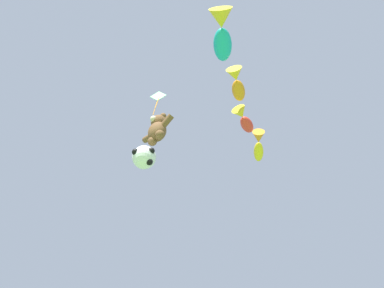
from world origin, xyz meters
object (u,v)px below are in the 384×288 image
(fish_kite_teal, at_px, (222,32))
(fish_kite_tangerine, at_px, (237,83))
(fish_kite_crimson, at_px, (244,119))
(fish_kite_goldfin, at_px, (259,145))
(soccer_ball_kite, at_px, (144,157))
(teddy_bear_kite, at_px, (158,129))
(diamond_kite, at_px, (158,98))

(fish_kite_teal, xyz_separation_m, fish_kite_tangerine, (-1.06, 2.28, 0.33))
(fish_kite_crimson, relative_size, fish_kite_goldfin, 0.88)
(fish_kite_teal, height_order, fish_kite_tangerine, fish_kite_tangerine)
(fish_kite_tangerine, bearing_deg, fish_kite_crimson, 120.47)
(soccer_ball_kite, bearing_deg, fish_kite_teal, -1.67)
(soccer_ball_kite, distance_m, fish_kite_teal, 6.23)
(fish_kite_teal, bearing_deg, teddy_bear_kite, 177.25)
(fish_kite_goldfin, height_order, diamond_kite, diamond_kite)
(fish_kite_teal, bearing_deg, diamond_kite, 176.01)
(teddy_bear_kite, xyz_separation_m, fish_kite_crimson, (1.74, 3.74, 3.31))
(fish_kite_crimson, distance_m, diamond_kite, 4.41)
(fish_kite_tangerine, height_order, fish_kite_crimson, fish_kite_tangerine)
(teddy_bear_kite, distance_m, fish_kite_tangerine, 4.87)
(teddy_bear_kite, distance_m, fish_kite_teal, 4.91)
(soccer_ball_kite, distance_m, fish_kite_crimson, 6.48)
(teddy_bear_kite, xyz_separation_m, diamond_kite, (-0.71, 0.13, 3.96))
(soccer_ball_kite, bearing_deg, diamond_kite, 148.10)
(teddy_bear_kite, relative_size, fish_kite_tangerine, 0.93)
(fish_kite_tangerine, bearing_deg, teddy_bear_kite, -142.25)
(soccer_ball_kite, bearing_deg, fish_kite_tangerine, 34.70)
(fish_kite_goldfin, xyz_separation_m, diamond_kite, (-1.99, -5.42, 0.54))
(fish_kite_crimson, bearing_deg, diamond_kite, -124.27)
(fish_kite_teal, relative_size, fish_kite_crimson, 1.36)
(fish_kite_goldfin, bearing_deg, diamond_kite, -110.17)
(teddy_bear_kite, bearing_deg, fish_kite_tangerine, 37.75)
(fish_kite_teal, xyz_separation_m, fish_kite_crimson, (-2.03, 3.92, 0.17))
(soccer_ball_kite, relative_size, fish_kite_crimson, 0.56)
(teddy_bear_kite, distance_m, soccer_ball_kite, 1.54)
(fish_kite_goldfin, distance_m, diamond_kite, 5.80)
(fish_kite_teal, distance_m, fish_kite_tangerine, 2.54)
(soccer_ball_kite, height_order, fish_kite_tangerine, fish_kite_tangerine)
(fish_kite_teal, xyz_separation_m, fish_kite_goldfin, (-2.49, 5.74, 0.28))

